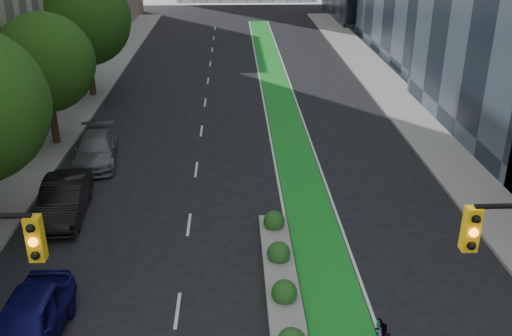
{
  "coord_description": "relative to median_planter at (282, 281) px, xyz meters",
  "views": [
    {
      "loc": [
        -0.45,
        -10.13,
        12.52
      ],
      "look_at": [
        0.44,
        11.3,
        3.0
      ],
      "focal_mm": 40.0,
      "sensor_mm": 36.0,
      "label": 1
    }
  ],
  "objects": [
    {
      "name": "sidewalk_left",
      "position": [
        -13.0,
        17.96,
        -0.3
      ],
      "size": [
        3.6,
        90.0,
        0.15
      ],
      "primitive_type": "cube",
      "color": "gray",
      "rests_on": "ground"
    },
    {
      "name": "sidewalk_right",
      "position": [
        10.6,
        17.96,
        -0.3
      ],
      "size": [
        3.6,
        90.0,
        0.15
      ],
      "primitive_type": "cube",
      "color": "gray",
      "rests_on": "ground"
    },
    {
      "name": "bike_lane_paint",
      "position": [
        1.8,
        22.96,
        -0.37
      ],
      "size": [
        2.2,
        70.0,
        0.01
      ],
      "primitive_type": "cube",
      "color": "#1A9228",
      "rests_on": "ground"
    },
    {
      "name": "tree_midfar",
      "position": [
        -12.2,
        14.96,
        4.57
      ],
      "size": [
        5.6,
        5.6,
        7.76
      ],
      "color": "black",
      "rests_on": "ground"
    },
    {
      "name": "tree_far",
      "position": [
        -12.2,
        24.96,
        5.32
      ],
      "size": [
        6.6,
        6.6,
        9.0
      ],
      "color": "black",
      "rests_on": "ground"
    },
    {
      "name": "median_planter",
      "position": [
        0.0,
        0.0,
        0.0
      ],
      "size": [
        1.2,
        10.26,
        1.1
      ],
      "color": "gray",
      "rests_on": "ground"
    },
    {
      "name": "parked_car_left_near",
      "position": [
        -8.2,
        -2.57,
        0.48
      ],
      "size": [
        2.13,
        5.04,
        1.7
      ],
      "primitive_type": "imported",
      "rotation": [
        0.0,
        0.0,
        -0.02
      ],
      "color": "#0E0D50",
      "rests_on": "ground"
    },
    {
      "name": "parked_car_left_mid",
      "position": [
        -9.34,
        6.05,
        0.48
      ],
      "size": [
        2.14,
        5.27,
        1.7
      ],
      "primitive_type": "imported",
      "rotation": [
        0.0,
        0.0,
        0.07
      ],
      "color": "black",
      "rests_on": "ground"
    },
    {
      "name": "parked_car_left_far",
      "position": [
        -9.26,
        12.23,
        0.4
      ],
      "size": [
        2.87,
        5.56,
        1.54
      ],
      "primitive_type": "imported",
      "rotation": [
        0.0,
        0.0,
        0.14
      ],
      "color": "slate",
      "rests_on": "ground"
    }
  ]
}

